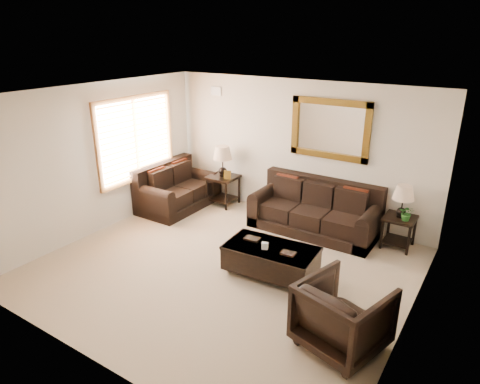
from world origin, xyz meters
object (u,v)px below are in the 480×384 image
Objects in this scene: end_table_left at (223,167)px; armchair at (343,313)px; sofa at (315,213)px; loveseat at (175,191)px; end_table_right at (402,207)px; coffee_table at (271,257)px.

end_table_left reaches higher than armchair.
sofa is 1.80× the size of end_table_left.
sofa is 2.99m from loveseat.
loveseat is 1.47× the size of end_table_right.
end_table_right is at bearing 6.15° from sofa.
end_table_right is (1.48, 0.16, 0.39)m from sofa.
coffee_table is at bearing -40.83° from end_table_left.
sofa reaches higher than armchair.
end_table_left is at bearing 135.24° from coffee_table.
coffee_table is at bearing -112.95° from loveseat.
armchair is at bearing -60.73° from sofa.
coffee_table is 1.54× the size of armchair.
end_table_right is 2.47m from coffee_table.
loveseat is 3.28m from coffee_table.
coffee_table is at bearing -87.58° from sofa.
sofa is 1.54m from end_table_right.
loveseat is at bearing 153.12° from coffee_table.
end_table_right reaches higher than sofa.
end_table_left reaches higher than sofa.
end_table_right is at bearing -72.63° from armchair.
loveseat is at bearing -138.39° from end_table_left.
armchair is at bearing -116.28° from loveseat.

